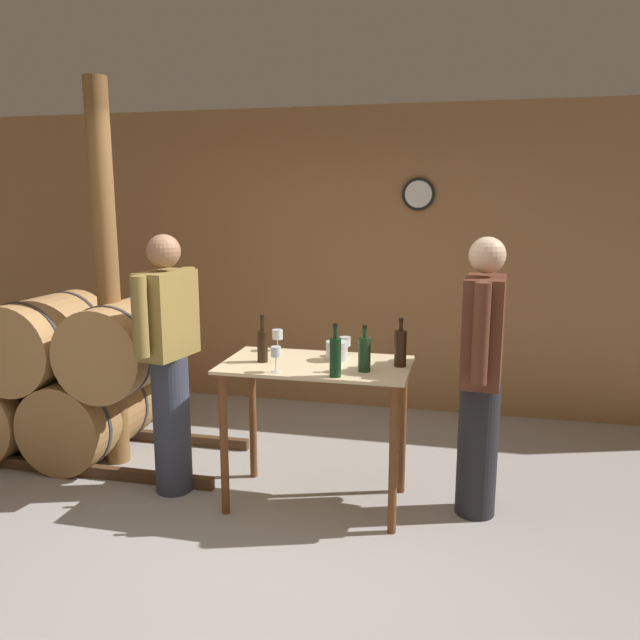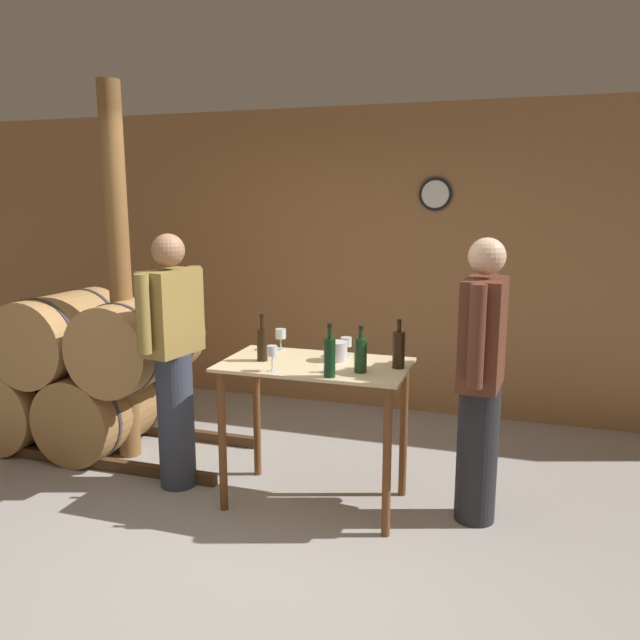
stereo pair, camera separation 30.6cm
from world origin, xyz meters
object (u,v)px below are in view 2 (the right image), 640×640
object	(u,v)px
wine_bottle_right	(399,349)
wooden_post	(120,277)
person_visitor_with_scarf	(173,356)
wine_bottle_left	(330,356)
ice_bucket	(336,351)
wine_glass_near_left	(281,334)
wine_glass_near_center	(272,352)
wine_glass_near_right	(346,343)
wine_bottle_far_left	(262,343)
wine_bottle_center	(361,354)
person_host	(481,376)

from	to	relation	value
wine_bottle_right	wooden_post	bearing A→B (deg)	173.06
wooden_post	person_visitor_with_scarf	xyz separation A→B (m)	(0.61, -0.34, -0.46)
wine_bottle_left	ice_bucket	bearing A→B (deg)	100.08
wine_glass_near_left	person_visitor_with_scarf	xyz separation A→B (m)	(-0.63, -0.31, -0.13)
wine_bottle_left	wine_glass_near_center	xyz separation A→B (m)	(-0.35, 0.01, -0.01)
wine_bottle_right	wine_glass_near_left	size ratio (longest dim) A/B	2.09
wine_bottle_right	ice_bucket	xyz separation A→B (m)	(-0.40, 0.06, -0.06)
wine_glass_near_left	wine_glass_near_right	bearing A→B (deg)	-5.10
person_visitor_with_scarf	wine_bottle_far_left	bearing A→B (deg)	0.20
wine_bottle_far_left	wine_bottle_left	bearing A→B (deg)	-23.67
wine_bottle_left	person_visitor_with_scarf	size ratio (longest dim) A/B	0.18
wine_bottle_left	person_visitor_with_scarf	bearing A→B (deg)	169.11
ice_bucket	wooden_post	bearing A→B (deg)	173.33
ice_bucket	wine_glass_near_center	bearing A→B (deg)	-129.56
wine_bottle_center	wine_bottle_right	size ratio (longest dim) A/B	0.93
wine_glass_near_left	wine_glass_near_right	world-z (taller)	wine_glass_near_left
wine_bottle_far_left	wine_glass_near_right	size ratio (longest dim) A/B	2.37
wine_bottle_left	wine_bottle_right	world-z (taller)	wine_bottle_left
wooden_post	wine_bottle_center	world-z (taller)	wooden_post
wine_bottle_center	person_host	world-z (taller)	person_host
wine_bottle_right	person_host	bearing A→B (deg)	5.24
person_host	wine_glass_near_right	bearing A→B (deg)	171.11
wine_glass_near_left	wine_glass_near_right	distance (m)	0.46
wine_glass_near_left	person_visitor_with_scarf	world-z (taller)	person_visitor_with_scarf
wine_glass_near_left	person_visitor_with_scarf	distance (m)	0.72
wine_glass_near_center	wine_bottle_far_left	bearing A→B (deg)	125.86
person_host	person_visitor_with_scarf	bearing A→B (deg)	-176.11
wooden_post	wine_glass_near_center	xyz separation A→B (m)	(1.39, -0.54, -0.32)
wine_bottle_far_left	wine_glass_near_right	bearing A→B (deg)	29.42
wooden_post	wine_glass_near_right	xyz separation A→B (m)	(1.71, -0.08, -0.34)
wine_bottle_far_left	ice_bucket	bearing A→B (deg)	18.10
wine_glass_near_right	wine_glass_near_left	bearing A→B (deg)	174.90
wooden_post	wine_glass_near_right	world-z (taller)	wooden_post
wine_glass_near_center	wine_glass_near_right	xyz separation A→B (m)	(0.32, 0.47, -0.02)
wine_bottle_center	person_visitor_with_scarf	size ratio (longest dim) A/B	0.16
wine_glass_near_center	wine_glass_near_right	bearing A→B (deg)	55.94
wooden_post	wine_bottle_left	size ratio (longest dim) A/B	8.78
wooden_post	ice_bucket	bearing A→B (deg)	-6.67
wine_bottle_left	wine_glass_near_right	xyz separation A→B (m)	(-0.04, 0.48, -0.03)
wine_glass_near_center	wine_glass_near_right	size ratio (longest dim) A/B	1.23
wine_bottle_left	wine_glass_near_right	world-z (taller)	wine_bottle_left
wooden_post	wine_glass_near_left	size ratio (longest dim) A/B	19.09
wooden_post	wine_bottle_center	xyz separation A→B (m)	(1.88, -0.41, -0.33)
wine_bottle_far_left	wine_bottle_right	world-z (taller)	wine_bottle_right
wine_bottle_far_left	wine_glass_near_left	size ratio (longest dim) A/B	2.08
wine_glass_near_center	person_visitor_with_scarf	distance (m)	0.82
wine_glass_near_right	person_host	xyz separation A→B (m)	(0.85, -0.13, -0.11)
wine_bottle_left	person_host	xyz separation A→B (m)	(0.81, 0.35, -0.14)
wine_bottle_right	ice_bucket	bearing A→B (deg)	171.93
wine_bottle_far_left	wine_glass_near_left	xyz separation A→B (m)	(0.00, 0.30, -0.01)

